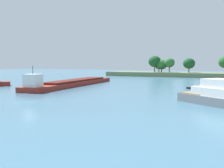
# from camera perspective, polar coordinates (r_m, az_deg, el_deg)

# --- Properties ---
(ground_plane) EXTENTS (400.00, 400.00, 0.00)m
(ground_plane) POSITION_cam_1_polar(r_m,az_deg,el_deg) (48.07, -16.41, -3.49)
(ground_plane) COLOR teal
(treeline_island) EXTENTS (66.84, 15.67, 9.84)m
(treeline_island) POSITION_cam_1_polar(r_m,az_deg,el_deg) (135.79, 13.96, 2.69)
(treeline_island) COLOR #66754C
(treeline_island) RESTS_ON ground
(cargo_barge) EXTENTS (13.10, 43.93, 5.76)m
(cargo_barge) POSITION_cam_1_polar(r_m,az_deg,el_deg) (79.38, -7.93, 0.27)
(cargo_barge) COLOR maroon
(cargo_barge) RESTS_ON ground
(fishing_skiff) EXTENTS (4.35, 4.31, 0.92)m
(fishing_skiff) POSITION_cam_1_polar(r_m,az_deg,el_deg) (73.16, 16.64, -0.71)
(fishing_skiff) COLOR black
(fishing_skiff) RESTS_ON ground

